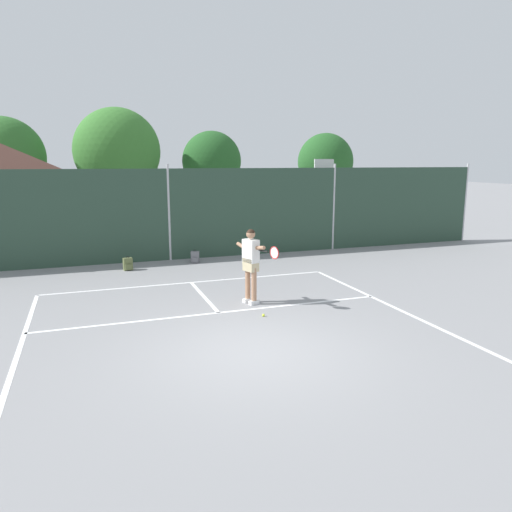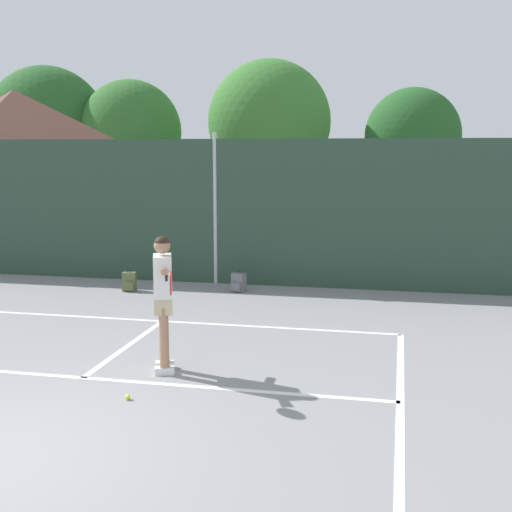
{
  "view_description": "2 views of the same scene",
  "coord_description": "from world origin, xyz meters",
  "px_view_note": "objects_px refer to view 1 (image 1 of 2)",
  "views": [
    {
      "loc": [
        -2.77,
        -7.91,
        3.45
      ],
      "look_at": [
        1.65,
        4.51,
        0.86
      ],
      "focal_mm": 33.83,
      "sensor_mm": 36.0,
      "label": 1
    },
    {
      "loc": [
        4.03,
        -5.34,
        2.98
      ],
      "look_at": [
        1.37,
        6.97,
        0.98
      ],
      "focal_mm": 47.07,
      "sensor_mm": 36.0,
      "label": 2
    }
  ],
  "objects_px": {
    "tennis_ball": "(263,315)",
    "backpack_grey": "(195,257)",
    "tennis_player": "(251,259)",
    "basketball_hoop": "(323,189)",
    "backpack_olive": "(128,264)"
  },
  "relations": [
    {
      "from": "tennis_ball",
      "to": "backpack_olive",
      "type": "xyz_separation_m",
      "value": [
        -2.46,
        5.92,
        0.16
      ]
    },
    {
      "from": "backpack_olive",
      "to": "tennis_ball",
      "type": "bearing_deg",
      "value": -67.41
    },
    {
      "from": "tennis_ball",
      "to": "basketball_hoop",
      "type": "bearing_deg",
      "value": 55.74
    },
    {
      "from": "basketball_hoop",
      "to": "tennis_player",
      "type": "relative_size",
      "value": 1.91
    },
    {
      "from": "backpack_grey",
      "to": "tennis_ball",
      "type": "bearing_deg",
      "value": -88.5
    },
    {
      "from": "tennis_player",
      "to": "backpack_olive",
      "type": "relative_size",
      "value": 4.01
    },
    {
      "from": "basketball_hoop",
      "to": "backpack_olive",
      "type": "bearing_deg",
      "value": -161.16
    },
    {
      "from": "tennis_ball",
      "to": "backpack_olive",
      "type": "relative_size",
      "value": 0.14
    },
    {
      "from": "tennis_player",
      "to": "tennis_ball",
      "type": "bearing_deg",
      "value": -94.36
    },
    {
      "from": "tennis_player",
      "to": "tennis_ball",
      "type": "xyz_separation_m",
      "value": [
        -0.08,
        -1.08,
        -1.08
      ]
    },
    {
      "from": "tennis_player",
      "to": "backpack_grey",
      "type": "relative_size",
      "value": 4.01
    },
    {
      "from": "basketball_hoop",
      "to": "backpack_grey",
      "type": "relative_size",
      "value": 7.67
    },
    {
      "from": "tennis_player",
      "to": "backpack_grey",
      "type": "height_order",
      "value": "tennis_player"
    },
    {
      "from": "basketball_hoop",
      "to": "tennis_player",
      "type": "height_order",
      "value": "basketball_hoop"
    },
    {
      "from": "tennis_ball",
      "to": "backpack_grey",
      "type": "bearing_deg",
      "value": 91.5
    }
  ]
}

